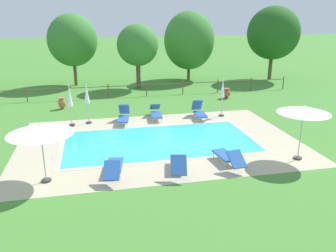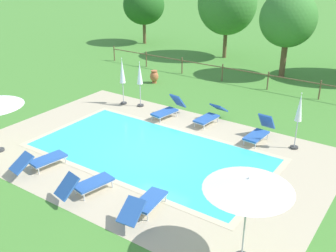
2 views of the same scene
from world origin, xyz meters
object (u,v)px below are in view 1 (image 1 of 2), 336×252
(tree_east_mid, at_px, (138,45))
(patio_umbrella_closed_row_west, at_px, (87,97))
(sun_lounger_south_mid, at_px, (178,163))
(tree_far_east, at_px, (189,41))
(sun_lounger_north_far, at_px, (199,112))
(sun_lounger_south_near_corner, at_px, (156,113))
(patio_umbrella_open_by_bench, at_px, (40,130))
(patio_umbrella_closed_row_centre, at_px, (70,98))
(sun_lounger_north_mid, at_px, (228,157))
(tree_west_mid, at_px, (72,40))
(sun_lounger_north_end, at_px, (114,167))
(patio_umbrella_open_foreground, at_px, (304,110))
(patio_umbrella_closed_row_mid_west, at_px, (223,91))
(tree_centre, at_px, (273,33))
(terracotta_urn_near_fence, at_px, (62,103))
(terracotta_urn_by_tree, at_px, (226,93))
(sun_lounger_north_near_steps, at_px, (124,116))

(tree_east_mid, bearing_deg, patio_umbrella_closed_row_west, -114.34)
(sun_lounger_south_mid, bearing_deg, tree_far_east, 73.35)
(sun_lounger_north_far, bearing_deg, sun_lounger_south_near_corner, 169.80)
(sun_lounger_south_mid, relative_size, patio_umbrella_open_by_bench, 0.85)
(sun_lounger_north_far, xyz_separation_m, sun_lounger_south_near_corner, (-2.57, 0.46, -0.03))
(patio_umbrella_closed_row_centre, bearing_deg, sun_lounger_north_mid, -45.98)
(patio_umbrella_open_by_bench, relative_size, patio_umbrella_closed_row_centre, 0.99)
(tree_west_mid, bearing_deg, sun_lounger_north_end, -83.55)
(patio_umbrella_closed_row_centre, bearing_deg, patio_umbrella_closed_row_west, 14.18)
(sun_lounger_north_mid, xyz_separation_m, sun_lounger_north_end, (-4.72, 0.01, 0.00))
(sun_lounger_south_near_corner, distance_m, patio_umbrella_open_foreground, 8.99)
(patio_umbrella_closed_row_mid_west, bearing_deg, sun_lounger_north_far, -175.72)
(sun_lounger_south_near_corner, xyz_separation_m, tree_centre, (12.87, 10.28, 3.95))
(patio_umbrella_open_by_bench, height_order, terracotta_urn_near_fence, patio_umbrella_open_by_bench)
(sun_lounger_north_end, bearing_deg, tree_centre, 47.76)
(sun_lounger_north_mid, height_order, tree_far_east, tree_far_east)
(sun_lounger_south_mid, distance_m, tree_centre, 22.50)
(patio_umbrella_closed_row_centre, xyz_separation_m, tree_centre, (17.76, 10.61, 2.70))
(patio_umbrella_closed_row_centre, xyz_separation_m, tree_west_mid, (-0.19, 11.72, 2.25))
(terracotta_urn_by_tree, bearing_deg, patio_umbrella_closed_row_west, -157.85)
(sun_lounger_north_far, bearing_deg, patio_umbrella_open_foreground, -70.75)
(sun_lounger_north_end, xyz_separation_m, patio_umbrella_closed_row_west, (-0.98, 7.08, 1.21))
(sun_lounger_north_far, distance_m, sun_lounger_south_near_corner, 2.61)
(terracotta_urn_by_tree, bearing_deg, sun_lounger_south_near_corner, -146.70)
(terracotta_urn_by_tree, relative_size, tree_east_mid, 0.14)
(patio_umbrella_open_by_bench, height_order, tree_centre, tree_centre)
(patio_umbrella_open_by_bench, relative_size, tree_west_mid, 0.39)
(patio_umbrella_closed_row_west, bearing_deg, patio_umbrella_closed_row_mid_west, -1.79)
(sun_lounger_south_mid, bearing_deg, patio_umbrella_closed_row_west, 115.59)
(tree_far_east, bearing_deg, sun_lounger_north_end, -113.52)
(sun_lounger_north_near_steps, relative_size, terracotta_urn_by_tree, 2.54)
(patio_umbrella_open_by_bench, relative_size, tree_centre, 0.36)
(patio_umbrella_open_by_bench, distance_m, patio_umbrella_closed_row_centre, 6.87)
(patio_umbrella_open_by_bench, relative_size, patio_umbrella_closed_row_mid_west, 1.02)
(tree_east_mid, bearing_deg, patio_umbrella_closed_row_mid_west, -67.39)
(patio_umbrella_closed_row_centre, distance_m, tree_west_mid, 11.93)
(sun_lounger_north_far, bearing_deg, tree_east_mid, 104.37)
(terracotta_urn_near_fence, bearing_deg, patio_umbrella_closed_row_centre, -78.10)
(terracotta_urn_near_fence, relative_size, tree_east_mid, 0.15)
(tree_centre, bearing_deg, patio_umbrella_closed_row_west, -148.35)
(sun_lounger_north_end, bearing_deg, sun_lounger_north_near_steps, 81.62)
(sun_lounger_north_mid, bearing_deg, patio_umbrella_closed_row_west, 128.79)
(patio_umbrella_closed_row_mid_west, height_order, tree_west_mid, tree_west_mid)
(sun_lounger_north_end, height_order, patio_umbrella_open_by_bench, patio_umbrella_open_by_bench)
(sun_lounger_north_near_steps, relative_size, patio_umbrella_open_by_bench, 0.80)
(sun_lounger_south_mid, relative_size, patio_umbrella_closed_row_centre, 0.84)
(sun_lounger_north_mid, relative_size, patio_umbrella_closed_row_centre, 0.86)
(tree_west_mid, distance_m, tree_far_east, 10.38)
(sun_lounger_north_far, distance_m, patio_umbrella_open_foreground, 7.44)
(terracotta_urn_near_fence, bearing_deg, tree_centre, 20.24)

